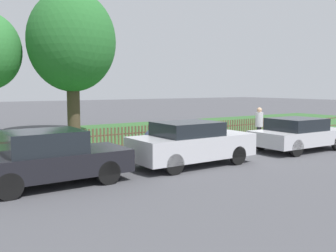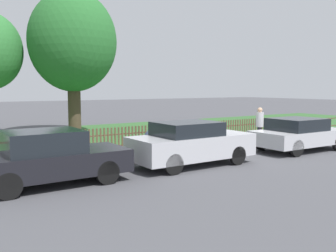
{
  "view_description": "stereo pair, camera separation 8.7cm",
  "coord_description": "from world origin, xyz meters",
  "px_view_note": "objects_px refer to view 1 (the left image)",
  "views": [
    {
      "loc": [
        -10.7,
        -10.69,
        2.53
      ],
      "look_at": [
        -3.1,
        0.81,
        1.1
      ],
      "focal_mm": 40.0,
      "sensor_mm": 36.0,
      "label": 1
    },
    {
      "loc": [
        -10.62,
        -10.74,
        2.53
      ],
      "look_at": [
        -3.1,
        0.81,
        1.1
      ],
      "focal_mm": 40.0,
      "sensor_mm": 36.0,
      "label": 2
    }
  ],
  "objects_px": {
    "parked_car_navy_estate": "(299,134)",
    "parked_car_silver_hatchback": "(50,158)",
    "covered_motorcycle": "(164,137)",
    "parked_car_black_saloon": "(191,143)",
    "tree_mid_park": "(72,42)",
    "pedestrian_near_fence": "(259,124)"
  },
  "relations": [
    {
      "from": "parked_car_navy_estate",
      "to": "parked_car_silver_hatchback",
      "type": "bearing_deg",
      "value": -179.74
    },
    {
      "from": "covered_motorcycle",
      "to": "parked_car_black_saloon",
      "type": "bearing_deg",
      "value": -94.73
    },
    {
      "from": "parked_car_silver_hatchback",
      "to": "covered_motorcycle",
      "type": "bearing_deg",
      "value": 22.49
    },
    {
      "from": "parked_car_navy_estate",
      "to": "tree_mid_park",
      "type": "distance_m",
      "value": 12.28
    },
    {
      "from": "tree_mid_park",
      "to": "covered_motorcycle",
      "type": "bearing_deg",
      "value": -84.63
    },
    {
      "from": "parked_car_silver_hatchback",
      "to": "parked_car_navy_estate",
      "type": "xyz_separation_m",
      "value": [
        9.87,
        -0.08,
        -0.04
      ]
    },
    {
      "from": "pedestrian_near_fence",
      "to": "parked_car_navy_estate",
      "type": "bearing_deg",
      "value": 61.47
    },
    {
      "from": "parked_car_navy_estate",
      "to": "covered_motorcycle",
      "type": "height_order",
      "value": "parked_car_navy_estate"
    },
    {
      "from": "parked_car_silver_hatchback",
      "to": "covered_motorcycle",
      "type": "relative_size",
      "value": 2.21
    },
    {
      "from": "parked_car_silver_hatchback",
      "to": "tree_mid_park",
      "type": "bearing_deg",
      "value": 66.75
    },
    {
      "from": "parked_car_black_saloon",
      "to": "parked_car_navy_estate",
      "type": "bearing_deg",
      "value": -1.35
    },
    {
      "from": "parked_car_silver_hatchback",
      "to": "parked_car_black_saloon",
      "type": "height_order",
      "value": "parked_car_silver_hatchback"
    },
    {
      "from": "parked_car_black_saloon",
      "to": "tree_mid_park",
      "type": "bearing_deg",
      "value": 91.75
    },
    {
      "from": "tree_mid_park",
      "to": "pedestrian_near_fence",
      "type": "xyz_separation_m",
      "value": [
        5.57,
        -8.05,
        -3.96
      ]
    },
    {
      "from": "covered_motorcycle",
      "to": "tree_mid_park",
      "type": "relative_size",
      "value": 0.24
    },
    {
      "from": "parked_car_silver_hatchback",
      "to": "covered_motorcycle",
      "type": "distance_m",
      "value": 5.28
    },
    {
      "from": "parked_car_navy_estate",
      "to": "tree_mid_park",
      "type": "xyz_separation_m",
      "value": [
        -5.75,
        9.99,
        4.22
      ]
    },
    {
      "from": "parked_car_black_saloon",
      "to": "pedestrian_near_fence",
      "type": "xyz_separation_m",
      "value": [
        5.15,
        1.88,
        0.2
      ]
    },
    {
      "from": "covered_motorcycle",
      "to": "tree_mid_park",
      "type": "xyz_separation_m",
      "value": [
        -0.74,
        7.83,
        4.22
      ]
    },
    {
      "from": "covered_motorcycle",
      "to": "pedestrian_near_fence",
      "type": "bearing_deg",
      "value": 1.22
    },
    {
      "from": "parked_car_silver_hatchback",
      "to": "pedestrian_near_fence",
      "type": "xyz_separation_m",
      "value": [
        9.68,
        1.86,
        0.21
      ]
    },
    {
      "from": "covered_motorcycle",
      "to": "tree_mid_park",
      "type": "distance_m",
      "value": 8.93
    }
  ]
}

